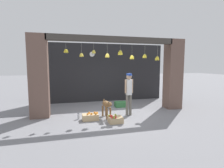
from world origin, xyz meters
TOP-DOWN VIEW (x-y plane):
  - ground_plane at (0.00, 0.00)m, footprint 60.00×60.00m
  - shop_back_wall at (0.00, 2.68)m, footprint 7.17×0.12m
  - shop_pillar_left at (-2.94, 0.30)m, footprint 0.70×0.60m
  - shop_pillar_right at (2.94, 0.30)m, footprint 0.70×0.60m
  - storefront_awning at (0.03, 0.12)m, footprint 5.27×0.30m
  - dog at (-0.43, -0.46)m, footprint 0.33×0.86m
  - shopkeeper at (0.51, -0.34)m, footprint 0.34×0.28m
  - fruit_crate_oranges at (-1.08, -0.59)m, footprint 0.59×0.36m
  - fruit_crate_apples at (-0.27, -1.10)m, footprint 0.49×0.43m
  - produce_box_green at (0.62, 1.11)m, footprint 0.54×0.41m
  - water_bottle at (-1.51, -0.38)m, footprint 0.08×0.08m
  - wall_clock at (-0.54, 2.61)m, footprint 0.29×0.03m

SIDE VIEW (x-z plane):
  - ground_plane at x=0.00m, z-range 0.00..0.00m
  - water_bottle at x=-1.51m, z-range -0.01..0.23m
  - fruit_crate_apples at x=-0.27m, z-range -0.03..0.25m
  - fruit_crate_oranges at x=-1.08m, z-range -0.03..0.27m
  - produce_box_green at x=0.62m, z-range 0.00..0.25m
  - dog at x=-0.43m, z-range 0.13..0.84m
  - shopkeeper at x=0.51m, z-range 0.16..1.87m
  - shop_back_wall at x=0.00m, z-range 0.00..3.20m
  - shop_pillar_left at x=-2.94m, z-range 0.00..3.20m
  - shop_pillar_right at x=2.94m, z-range 0.00..3.20m
  - wall_clock at x=-0.54m, z-range 2.47..2.76m
  - storefront_awning at x=0.03m, z-range 2.53..3.51m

